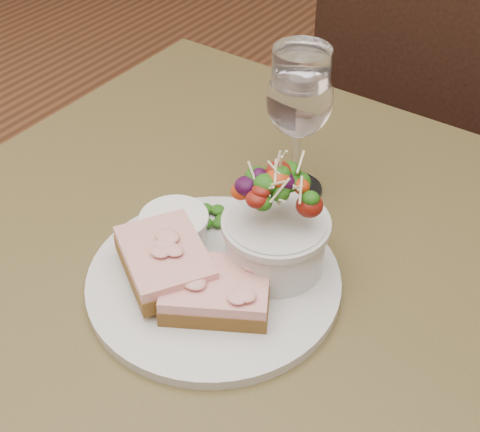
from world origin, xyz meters
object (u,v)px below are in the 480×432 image
Objects in this scene: cafe_table at (241,330)px; sandwich_back at (165,260)px; sandwich_front at (216,290)px; salad_bowl at (276,221)px; wine_glass at (299,103)px; dinner_plate at (214,280)px; chair_far at (426,223)px; ramekin at (175,227)px.

cafe_table is 6.01× the size of sandwich_back.
salad_bowl is at bearing 46.71° from sandwich_front.
dinner_plate is at bearing -85.40° from wine_glass.
wine_glass is (-0.06, 0.13, 0.05)m from salad_bowl.
chair_far reaches higher than cafe_table.
wine_glass reaches higher than dinner_plate.
sandwich_front is (0.02, -0.03, 0.02)m from dinner_plate.
chair_far is 13.04× the size of ramekin.
sandwich_back is 0.05m from ramekin.
chair_far is at bearing 84.81° from ramekin.
ramekin is at bearing 85.72° from chair_far.
cafe_table is at bearing 83.70° from sandwich_back.
chair_far is 0.89m from ramekin.
wine_glass is at bearing 99.66° from cafe_table.
wine_glass is (0.03, 0.21, 0.09)m from sandwich_back.
wine_glass is at bearing 72.52° from ramekin.
sandwich_front is 0.06m from sandwich_back.
sandwich_front is 0.10m from ramekin.
cafe_table is at bearing 73.36° from dinner_plate.
sandwich_back is at bearing 152.35° from sandwich_front.
salad_bowl is 0.15m from wine_glass.
dinner_plate is at bearing 67.33° from sandwich_back.
wine_glass reaches higher than chair_far.
chair_far is 5.14× the size of wine_glass.
cafe_table is at bearing 11.49° from ramekin.
dinner_plate is 2.04× the size of sandwich_front.
sandwich_back is (-0.04, -0.03, 0.03)m from dinner_plate.
chair_far reaches higher than dinner_plate.
wine_glass reaches higher than sandwich_back.
cafe_table is 0.11m from dinner_plate.
cafe_table is 0.81m from chair_far.
ramekin is (-0.03, 0.05, -0.00)m from sandwich_back.
cafe_table is 6.16× the size of sandwich_front.
wine_glass reaches higher than ramekin.
chair_far is at bearing 89.94° from dinner_plate.
sandwich_front is at bearing 92.51° from chair_far.
sandwich_back is 1.93× the size of ramekin.
salad_bowl is at bearing 76.65° from sandwich_back.
sandwich_back is at bearing -128.70° from cafe_table.
chair_far reaches higher than salad_bowl.
wine_glass is (0.05, 0.16, 0.09)m from ramekin.
chair_far is at bearing 90.76° from cafe_table.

